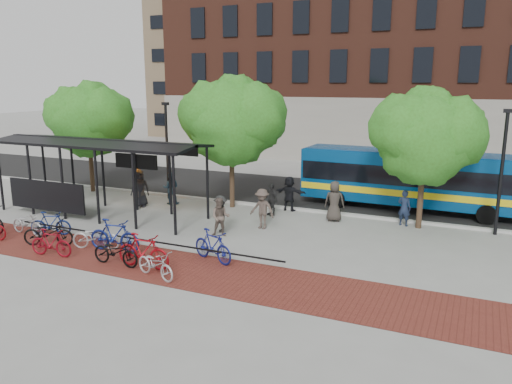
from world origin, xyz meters
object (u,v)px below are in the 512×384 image
at_px(bike_6, 96,237).
at_px(bike_2, 27,224).
at_px(bus_shelter, 96,151).
at_px(pedestrian_2, 171,188).
at_px(bus, 413,177).
at_px(pedestrian_0, 140,188).
at_px(pedestrian_6, 334,201).
at_px(pedestrian_5, 289,194).
at_px(lamp_post_left, 167,148).
at_px(bike_7, 114,235).
at_px(pedestrian_3, 262,209).
at_px(bike_10, 156,264).
at_px(pedestrian_1, 139,187).
at_px(pedestrian_7, 404,208).
at_px(pedestrian_4, 272,199).
at_px(pedestrian_8, 220,217).
at_px(lamp_post_right, 502,169).
at_px(bike_4, 48,233).
at_px(tree_b, 234,118).
at_px(bike_8, 116,252).
at_px(bike_9, 143,251).
at_px(bike_3, 51,223).
at_px(pedestrian_9, 221,214).
at_px(bike_5, 51,243).
at_px(tree_c, 427,134).

bearing_deg(bike_6, bike_2, 69.36).
bearing_deg(bus_shelter, pedestrian_2, 57.03).
distance_m(bus, pedestrian_0, 13.47).
bearing_deg(pedestrian_6, pedestrian_5, -29.62).
bearing_deg(lamp_post_left, bike_2, -101.18).
xyz_separation_m(bus, bike_7, (-9.17, -10.91, -1.04)).
xyz_separation_m(bike_2, pedestrian_3, (8.45, 4.76, 0.40)).
xyz_separation_m(bike_10, pedestrian_2, (-5.13, 8.58, 0.38)).
xyz_separation_m(pedestrian_1, pedestrian_7, (12.70, 1.91, -0.17)).
bearing_deg(pedestrian_4, bus, 67.01).
relative_size(pedestrian_0, pedestrian_4, 1.21).
distance_m(pedestrian_0, pedestrian_2, 1.56).
distance_m(pedestrian_3, pedestrian_8, 2.02).
bearing_deg(lamp_post_right, pedestrian_5, 178.75).
height_order(bike_2, pedestrian_5, pedestrian_5).
height_order(lamp_post_left, bike_4, lamp_post_left).
relative_size(bike_2, pedestrian_2, 1.07).
distance_m(tree_b, bike_8, 9.84).
xyz_separation_m(bike_9, pedestrian_4, (1.31, 8.11, 0.17)).
xyz_separation_m(bike_8, pedestrian_1, (-4.43, 7.14, 0.48)).
bearing_deg(pedestrian_5, bike_3, 49.90).
height_order(lamp_post_right, pedestrian_9, lamp_post_right).
height_order(bike_7, bike_8, bike_7).
bearing_deg(pedestrian_7, pedestrian_4, 21.91).
relative_size(bike_3, bike_10, 0.95).
xyz_separation_m(bike_5, pedestrian_7, (11.00, 9.28, 0.29)).
bearing_deg(bike_7, pedestrian_2, 10.78).
bearing_deg(pedestrian_5, pedestrian_2, 15.31).
distance_m(pedestrian_1, pedestrian_2, 1.62).
height_order(bus_shelter, lamp_post_right, lamp_post_right).
bearing_deg(pedestrian_8, bike_4, -166.46).
distance_m(bus_shelter, bike_8, 7.76).
height_order(tree_b, pedestrian_0, tree_b).
xyz_separation_m(lamp_post_right, bike_3, (-16.63, -7.59, -2.25)).
bearing_deg(pedestrian_7, lamp_post_left, 13.66).
relative_size(bus, pedestrian_2, 6.41).
bearing_deg(pedestrian_2, bike_2, 44.40).
height_order(bike_7, pedestrian_1, pedestrian_1).
distance_m(pedestrian_2, pedestrian_7, 11.53).
bearing_deg(bike_5, pedestrian_5, -37.55).
distance_m(bike_3, bike_9, 5.92).
bearing_deg(tree_c, lamp_post_left, 178.90).
bearing_deg(bike_8, lamp_post_right, -51.02).
distance_m(lamp_post_left, pedestrian_3, 7.80).
bearing_deg(pedestrian_9, pedestrian_0, -139.12).
relative_size(lamp_post_right, pedestrian_4, 3.30).
height_order(lamp_post_left, pedestrian_6, lamp_post_left).
bearing_deg(pedestrian_9, bus_shelter, -120.23).
xyz_separation_m(bike_10, pedestrian_9, (-0.49, 5.32, 0.32)).
bearing_deg(bike_5, pedestrian_9, -46.43).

